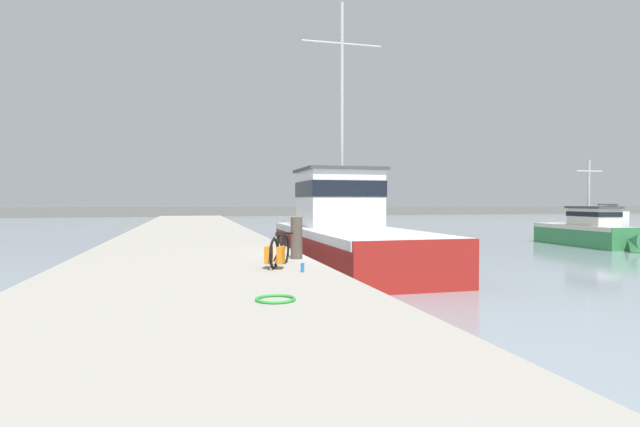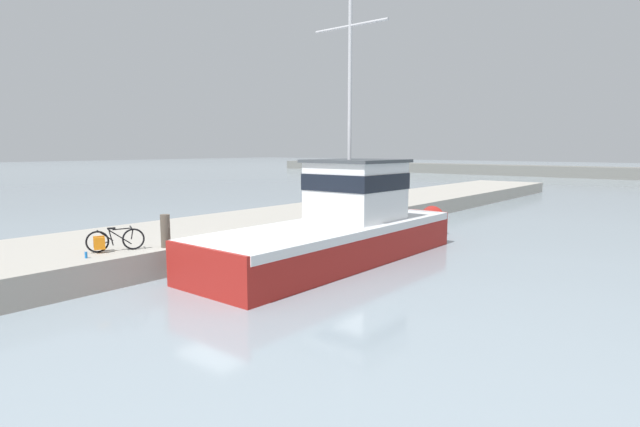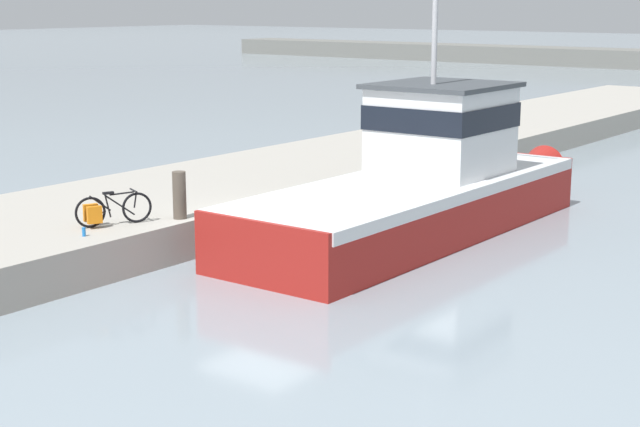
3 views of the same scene
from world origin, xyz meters
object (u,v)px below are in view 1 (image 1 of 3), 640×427
(boat_white_moored, at_px, (588,230))
(mooring_post, at_px, (297,238))
(bicycle_touring, at_px, (278,252))
(boat_blue_far, at_px, (609,213))
(fishing_boat_main, at_px, (345,231))
(water_bottle_on_curb, at_px, (303,268))

(boat_white_moored, xyz_separation_m, mooring_post, (-17.87, -9.43, 0.59))
(bicycle_touring, distance_m, mooring_post, 1.68)
(boat_blue_far, bearing_deg, fishing_boat_main, -121.81)
(fishing_boat_main, relative_size, boat_blue_far, 1.85)
(boat_blue_far, xyz_separation_m, bicycle_touring, (-53.08, -44.43, 0.44))
(mooring_post, bearing_deg, boat_white_moored, 27.82)
(mooring_post, relative_size, water_bottle_on_curb, 5.63)
(boat_white_moored, relative_size, bicycle_touring, 4.47)
(mooring_post, bearing_deg, boat_blue_far, 39.36)
(fishing_boat_main, relative_size, boat_white_moored, 1.90)
(fishing_boat_main, height_order, bicycle_touring, fishing_boat_main)
(boat_blue_far, bearing_deg, water_bottle_on_curb, -118.23)
(boat_blue_far, bearing_deg, boat_white_moored, -114.76)
(boat_blue_far, xyz_separation_m, mooring_post, (-52.34, -42.93, 0.63))
(boat_white_moored, height_order, water_bottle_on_curb, boat_white_moored)
(bicycle_touring, xyz_separation_m, water_bottle_on_curb, (0.35, -0.95, -0.25))
(mooring_post, bearing_deg, fishing_boat_main, 61.36)
(boat_blue_far, distance_m, water_bottle_on_curb, 69.56)
(fishing_boat_main, relative_size, bicycle_touring, 8.49)
(bicycle_touring, height_order, mooring_post, mooring_post)
(fishing_boat_main, bearing_deg, water_bottle_on_curb, -112.99)
(boat_white_moored, bearing_deg, fishing_boat_main, 17.60)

